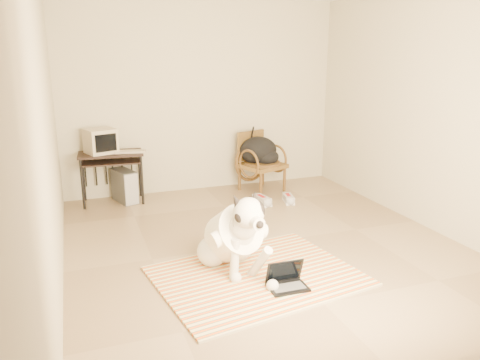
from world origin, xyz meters
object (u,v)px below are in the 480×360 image
computer_desk (111,160)px  pc_tower (125,186)px  rattan_chair (260,162)px  dog (234,236)px  backpack (260,152)px  laptop (286,281)px  crt_monitor (101,141)px

computer_desk → pc_tower: computer_desk is taller
computer_desk → rattan_chair: (2.09, -0.12, -0.16)m
dog → backpack: 2.66m
backpack → pc_tower: bearing=176.5°
laptop → backpack: (0.91, 2.84, 0.50)m
rattan_chair → computer_desk: bearing=176.8°
crt_monitor → rattan_chair: (2.20, -0.15, -0.42)m
laptop → dog: bearing=122.5°
dog → pc_tower: dog is taller
crt_monitor → computer_desk: bearing=-16.3°
dog → backpack: size_ratio=2.12×
rattan_chair → backpack: rattan_chair is taller
computer_desk → laptop: bearing=-68.4°
rattan_chair → backpack: 0.15m
computer_desk → crt_monitor: crt_monitor is taller
crt_monitor → rattan_chair: crt_monitor is taller
pc_tower → rattan_chair: (1.94, -0.11, 0.21)m
pc_tower → backpack: size_ratio=0.92×
pc_tower → backpack: bearing=-3.5°
computer_desk → pc_tower: (0.15, -0.01, -0.37)m
laptop → crt_monitor: bearing=113.2°
dog → computer_desk: dog is taller
rattan_chair → backpack: (-0.00, -0.01, 0.15)m
crt_monitor → laptop: bearing=-66.8°
laptop → backpack: size_ratio=0.62×
dog → rattan_chair: (1.22, 2.36, 0.09)m
backpack → dog: bearing=-117.4°
laptop → rattan_chair: bearing=72.3°
laptop → crt_monitor: (-1.29, 3.00, 0.77)m
pc_tower → rattan_chair: bearing=-3.3°
laptop → rattan_chair: size_ratio=0.40×
backpack → computer_desk: bearing=176.6°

